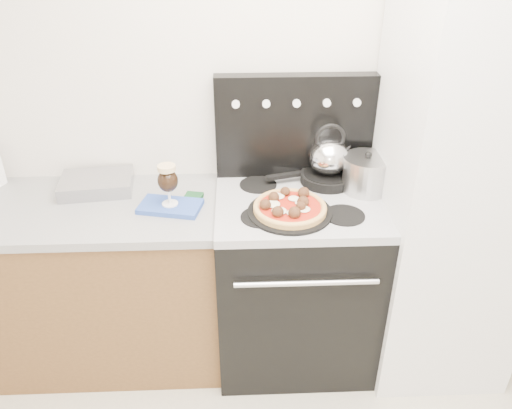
{
  "coord_description": "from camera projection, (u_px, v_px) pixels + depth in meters",
  "views": [
    {
      "loc": [
        -0.2,
        -0.8,
        2.05
      ],
      "look_at": [
        -0.12,
        1.05,
        0.97
      ],
      "focal_mm": 35.0,
      "sensor_mm": 36.0,
      "label": 1
    }
  ],
  "objects": [
    {
      "name": "pizza",
      "position": [
        290.0,
        206.0,
        2.16
      ],
      "size": [
        0.35,
        0.35,
        0.05
      ],
      "primitive_type": null,
      "rotation": [
        0.0,
        0.0,
        -0.1
      ],
      "color": "#DF9756",
      "rests_on": "pizza_pan"
    },
    {
      "name": "fridge",
      "position": [
        452.0,
        193.0,
        2.27
      ],
      "size": [
        0.64,
        0.68,
        1.9
      ],
      "primitive_type": "cube",
      "color": "silver",
      "rests_on": "ground"
    },
    {
      "name": "foil_sheet",
      "position": [
        97.0,
        184.0,
        2.39
      ],
      "size": [
        0.36,
        0.28,
        0.07
      ],
      "primitive_type": "cube",
      "rotation": [
        0.0,
        0.0,
        0.12
      ],
      "color": "silver",
      "rests_on": "countertop"
    },
    {
      "name": "countertop",
      "position": [
        58.0,
        209.0,
        2.29
      ],
      "size": [
        1.48,
        0.63,
        0.04
      ],
      "primitive_type": "cube",
      "color": "gray",
      "rests_on": "base_cabinet"
    },
    {
      "name": "stock_pot",
      "position": [
        366.0,
        175.0,
        2.33
      ],
      "size": [
        0.23,
        0.23,
        0.16
      ],
      "primitive_type": "cylinder",
      "rotation": [
        0.0,
        0.0,
        -0.03
      ],
      "color": "#B2B2B2",
      "rests_on": "cooktop"
    },
    {
      "name": "skillet",
      "position": [
        327.0,
        178.0,
        2.42
      ],
      "size": [
        0.32,
        0.32,
        0.05
      ],
      "primitive_type": "cylinder",
      "rotation": [
        0.0,
        0.0,
        0.27
      ],
      "color": "black",
      "rests_on": "cooktop"
    },
    {
      "name": "beer_glass",
      "position": [
        168.0,
        185.0,
        2.19
      ],
      "size": [
        0.1,
        0.1,
        0.2
      ],
      "primitive_type": null,
      "rotation": [
        0.0,
        0.0,
        0.14
      ],
      "color": "black",
      "rests_on": "oven_mitt"
    },
    {
      "name": "backguard",
      "position": [
        294.0,
        126.0,
        2.4
      ],
      "size": [
        0.76,
        0.08,
        0.5
      ],
      "primitive_type": "cube",
      "color": "black",
      "rests_on": "cooktop"
    },
    {
      "name": "oven_mitt",
      "position": [
        170.0,
        206.0,
        2.25
      ],
      "size": [
        0.3,
        0.21,
        0.02
      ],
      "primitive_type": "cube",
      "rotation": [
        0.0,
        0.0,
        -0.22
      ],
      "color": "#2D4DAA",
      "rests_on": "countertop"
    },
    {
      "name": "cooktop",
      "position": [
        299.0,
        203.0,
        2.29
      ],
      "size": [
        0.76,
        0.65,
        0.04
      ],
      "primitive_type": "cube",
      "color": "#ADADB2",
      "rests_on": "stove_body"
    },
    {
      "name": "tea_kettle",
      "position": [
        329.0,
        153.0,
        2.36
      ],
      "size": [
        0.19,
        0.19,
        0.21
      ],
      "primitive_type": null,
      "rotation": [
        0.0,
        0.0,
        0.01
      ],
      "color": "#B9B6C8",
      "rests_on": "skillet"
    },
    {
      "name": "room_shell",
      "position": [
        312.0,
        254.0,
        1.35
      ],
      "size": [
        3.52,
        3.01,
        2.52
      ],
      "color": "beige",
      "rests_on": "ground"
    },
    {
      "name": "base_cabinet",
      "position": [
        76.0,
        286.0,
        2.51
      ],
      "size": [
        1.45,
        0.6,
        0.86
      ],
      "primitive_type": "cube",
      "color": "brown",
      "rests_on": "ground"
    },
    {
      "name": "stove_body",
      "position": [
        295.0,
        282.0,
        2.53
      ],
      "size": [
        0.76,
        0.65,
        0.88
      ],
      "primitive_type": "cube",
      "color": "black",
      "rests_on": "ground"
    },
    {
      "name": "pizza_pan",
      "position": [
        290.0,
        212.0,
        2.18
      ],
      "size": [
        0.45,
        0.45,
        0.01
      ],
      "primitive_type": "cylinder",
      "rotation": [
        0.0,
        0.0,
        0.25
      ],
      "color": "black",
      "rests_on": "cooktop"
    }
  ]
}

